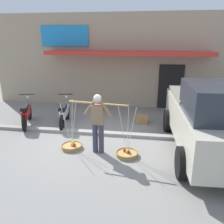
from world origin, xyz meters
The scene contains 10 objects.
ground_plane centered at (0.00, 0.00, 0.00)m, with size 90.00×90.00×0.00m, color gray.
sidewalk_curb centered at (0.00, 0.70, 0.05)m, with size 20.00×0.24×0.10m, color gray.
fruit_vendor centered at (0.38, -0.57, 0.98)m, with size 1.67×0.26×1.70m.
fruit_basket_left_side centered at (-0.45, -0.46, 0.08)m, with size 0.63×0.63×1.45m.
fruit_basket_right_side centered at (1.21, -0.67, 0.08)m, with size 0.63×0.63×1.45m.
motorcycle_nearest_shop centered at (-2.70, 1.15, 0.45)m, with size 0.75×1.74×1.09m.
motorcycle_second_in_row centered at (-1.33, 1.40, 0.45)m, with size 0.56×1.80×1.09m.
parked_truck centered at (3.47, -0.15, 1.03)m, with size 2.33×4.79×2.10m.
storefront_building centered at (0.75, 6.78, 2.10)m, with size 13.00×6.00×4.20m.
wooden_crate centered at (1.52, 2.05, 0.16)m, with size 0.44×0.36×0.32m, color olive.
Camera 1 is at (1.73, -6.57, 3.15)m, focal length 37.98 mm.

